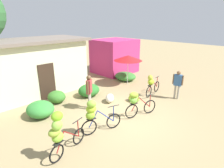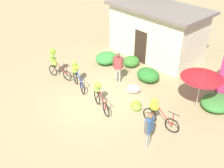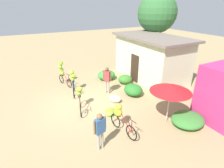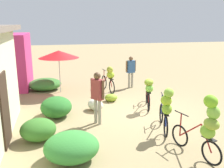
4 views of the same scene
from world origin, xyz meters
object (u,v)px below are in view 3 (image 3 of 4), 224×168
bicycle_center_loaded (80,97)px  produce_sack (115,99)px  market_umbrella (171,88)px  banana_pile_on_ground (110,112)px  building_low (151,58)px  person_vendor (107,78)px  bicycle_by_shop (120,116)px  tree_behind_building (157,13)px  person_bystander (100,128)px  bicycle_leftmost (62,71)px  bicycle_near_pile (73,80)px

bicycle_center_loaded → produce_sack: size_ratio=2.34×
market_umbrella → banana_pile_on_ground: market_umbrella is taller
building_low → produce_sack: building_low is taller
person_vendor → bicycle_center_loaded: bearing=-65.3°
market_umbrella → bicycle_by_shop: bearing=-103.4°
tree_behind_building → person_bystander: bearing=-50.2°
person_vendor → person_bystander: size_ratio=1.08×
produce_sack → person_vendor: person_vendor is taller
bicycle_by_shop → person_vendor: (-3.62, 1.19, 0.33)m
market_umbrella → person_vendor: (-4.17, -1.11, -0.76)m
market_umbrella → bicycle_center_loaded: bearing=-134.2°
tree_behind_building → person_vendor: size_ratio=3.56×
building_low → produce_sack: bearing=-63.4°
building_low → tree_behind_building: 4.19m
person_bystander → market_umbrella: bearing=91.3°
building_low → person_bystander: size_ratio=3.75×
market_umbrella → person_vendor: 4.38m
bicycle_center_loaded → banana_pile_on_ground: (1.28, 1.17, -0.58)m
market_umbrella → bicycle_by_shop: market_umbrella is taller
bicycle_by_shop → bicycle_leftmost: bearing=-171.8°
building_low → banana_pile_on_ground: size_ratio=8.24×
tree_behind_building → market_umbrella: (7.12, -5.07, -2.74)m
building_low → market_umbrella: size_ratio=3.02×
bicycle_leftmost → banana_pile_on_ground: (5.11, 1.14, -0.80)m
market_umbrella → bicycle_by_shop: 2.60m
person_vendor → person_bystander: 4.90m
bicycle_leftmost → market_umbrella: bearing=24.8°
tree_behind_building → bicycle_near_pile: tree_behind_building is taller
tree_behind_building → bicycle_center_loaded: size_ratio=3.79×
market_umbrella → produce_sack: bearing=-156.9°
bicycle_near_pile → person_vendor: person_vendor is taller
bicycle_center_loaded → person_bystander: bearing=-5.1°
market_umbrella → bicycle_center_loaded: 4.69m
bicycle_by_shop → produce_sack: bicycle_by_shop is taller
produce_sack → person_vendor: (-1.27, 0.13, 0.86)m
market_umbrella → person_bystander: size_ratio=1.24×
market_umbrella → produce_sack: 3.54m
building_low → bicycle_by_shop: bearing=-49.8°
person_vendor → produce_sack: bearing=-5.8°
bicycle_by_shop → bicycle_center_loaded: bearing=-159.7°
bicycle_near_pile → banana_pile_on_ground: size_ratio=2.23×
produce_sack → person_bystander: (2.97, -2.32, 0.77)m
market_umbrella → bicycle_leftmost: market_umbrella is taller
bicycle_leftmost → bicycle_by_shop: (6.45, 0.93, -0.21)m
tree_behind_building → banana_pile_on_ground: tree_behind_building is taller
bicycle_center_loaded → building_low: bearing=106.4°
bicycle_near_pile → bicycle_by_shop: size_ratio=0.94×
building_low → bicycle_near_pile: 6.00m
tree_behind_building → person_bystander: (7.20, -8.63, -3.59)m
bicycle_by_shop → tree_behind_building: bearing=131.7°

